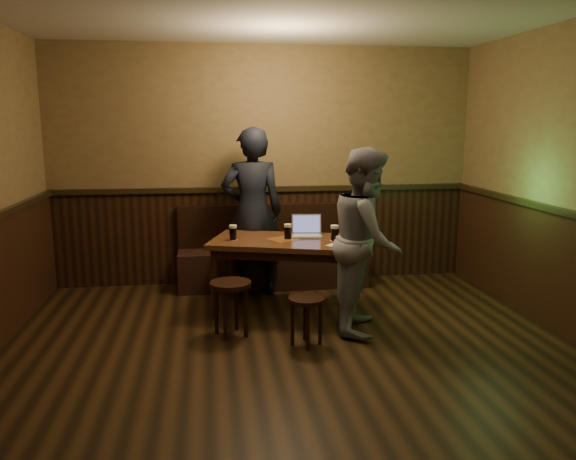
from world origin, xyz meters
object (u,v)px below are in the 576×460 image
(laptop, at_px, (307,231))
(person_suit, at_px, (252,212))
(stool_right, at_px, (306,307))
(pint_left, at_px, (233,232))
(pint_right, at_px, (335,233))
(bench, at_px, (273,260))
(person_grey, at_px, (367,240))
(stool_left, at_px, (231,293))
(pint_mid, at_px, (288,232))
(pub_table, at_px, (283,249))

(laptop, height_order, person_suit, person_suit)
(stool_right, height_order, laptop, laptop)
(pint_left, xyz_separation_m, pint_right, (0.99, -0.18, 0.00))
(laptop, bearing_deg, bench, 114.62)
(pint_left, xyz_separation_m, person_grey, (1.20, -0.62, 0.02))
(pint_left, distance_m, pint_right, 1.01)
(bench, relative_size, stool_right, 5.12)
(stool_left, bearing_deg, person_suit, 76.57)
(pint_left, distance_m, laptop, 0.77)
(stool_right, distance_m, pint_mid, 1.03)
(stool_left, bearing_deg, person_grey, 0.26)
(stool_left, xyz_separation_m, pint_left, (0.06, 0.62, 0.43))
(pint_right, bearing_deg, person_grey, -64.67)
(bench, height_order, pub_table, bench)
(laptop, distance_m, person_grey, 0.84)
(person_grey, bearing_deg, stool_left, 110.06)
(pint_mid, bearing_deg, person_suit, 115.00)
(bench, xyz_separation_m, person_suit, (-0.26, -0.29, 0.62))
(laptop, bearing_deg, pint_right, -44.29)
(pint_left, bearing_deg, stool_left, -95.21)
(pint_left, bearing_deg, pint_mid, -3.22)
(pint_left, relative_size, person_suit, 0.08)
(person_suit, bearing_deg, laptop, 135.82)
(pub_table, relative_size, laptop, 4.78)
(pint_mid, bearing_deg, pint_right, -18.64)
(bench, distance_m, pub_table, 1.01)
(bench, xyz_separation_m, pub_table, (0.00, -0.95, 0.35))
(stool_right, xyz_separation_m, pint_right, (0.41, 0.76, 0.49))
(pint_mid, height_order, pint_right, pint_right)
(bench, height_order, person_suit, person_suit)
(stool_left, relative_size, pint_right, 3.15)
(pub_table, bearing_deg, person_suit, 128.83)
(laptop, bearing_deg, person_suit, 141.56)
(laptop, relative_size, person_suit, 0.18)
(person_suit, bearing_deg, stool_left, 77.46)
(person_suit, bearing_deg, person_grey, 128.53)
(laptop, relative_size, person_grey, 0.20)
(stool_left, xyz_separation_m, pint_mid, (0.60, 0.59, 0.43))
(pub_table, relative_size, stool_left, 3.15)
(laptop, bearing_deg, stool_left, -131.93)
(pint_left, xyz_separation_m, laptop, (0.76, 0.10, -0.02))
(pint_left, xyz_separation_m, pint_mid, (0.55, -0.03, 0.00))
(stool_left, bearing_deg, bench, 70.12)
(bench, xyz_separation_m, pint_left, (-0.50, -0.92, 0.52))
(pub_table, height_order, stool_left, pub_table)
(bench, relative_size, pint_mid, 14.10)
(bench, distance_m, pint_left, 1.17)
(stool_right, distance_m, laptop, 1.16)
(pint_left, bearing_deg, stool_right, -58.23)
(pub_table, relative_size, stool_right, 3.70)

